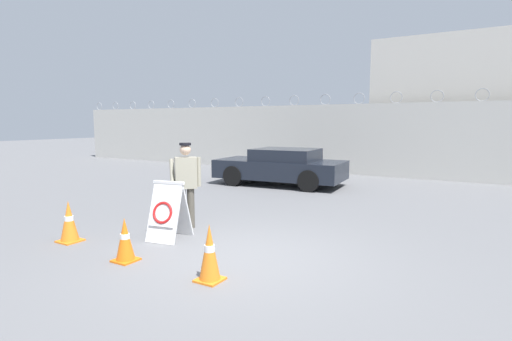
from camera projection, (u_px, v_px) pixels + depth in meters
The scene contains 9 objects.
ground_plane at pixel (243, 258), 6.44m from camera, with size 90.00×90.00×0.00m, color slate.
perimeter_wall at pixel (394, 140), 15.78m from camera, with size 36.00×0.30×3.38m.
building_block at pixel (492, 108), 17.31m from camera, with size 9.04×6.02×5.61m.
barricade_sign at pixel (168, 211), 7.43m from camera, with size 0.72×0.83×1.10m.
security_guard at pixel (186, 181), 8.17m from camera, with size 0.64×0.52×1.77m.
traffic_cone_near at pixel (210, 253), 5.48m from camera, with size 0.35×0.35×0.81m.
traffic_cone_mid at pixel (125, 240), 6.27m from camera, with size 0.35×0.35×0.70m.
traffic_cone_far at pixel (69, 222), 7.29m from camera, with size 0.38×0.38×0.76m.
parked_car_front_coupe at pixel (281, 166), 13.85m from camera, with size 4.53×2.29×1.27m.
Camera 1 is at (3.36, -5.25, 2.19)m, focal length 28.00 mm.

